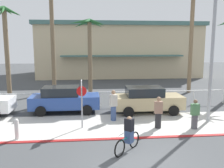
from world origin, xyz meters
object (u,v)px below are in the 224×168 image
palm_tree_1 (51,18)px  palm_tree_0 (5,29)px  bollard_2 (17,129)px  streetlight_curb (215,46)px  car_tan_2 (147,99)px  pedestrian_0 (113,107)px  cyclist_teal_0 (128,135)px  pedestrian_2 (195,116)px  palm_tree_3 (192,21)px  car_blue_1 (64,99)px  stop_sign_bike_lane (82,97)px  pedestrian_1 (158,114)px  palm_tree_2 (90,38)px

palm_tree_1 → palm_tree_0: bearing=-145.4°
bollard_2 → streetlight_curb: (10.10, 1.44, 3.76)m
palm_tree_1 → car_tan_2: bearing=-46.7°
bollard_2 → pedestrian_0: 5.34m
cyclist_teal_0 → pedestrian_2: bearing=31.1°
pedestrian_2 → streetlight_curb: bearing=32.8°
bollard_2 → car_tan_2: (7.08, 3.91, 0.35)m
streetlight_curb → palm_tree_0: (-13.19, 7.53, 1.31)m
palm_tree_3 → cyclist_teal_0: 15.39m
car_blue_1 → car_tan_2: bearing=-6.7°
car_blue_1 → pedestrian_0: 3.67m
streetlight_curb → bollard_2: bearing=-171.9°
palm_tree_3 → cyclist_teal_0: size_ratio=6.08×
palm_tree_1 → pedestrian_0: palm_tree_1 is taller
stop_sign_bike_lane → pedestrian_2: 5.97m
palm_tree_1 → palm_tree_3: size_ratio=1.02×
pedestrian_0 → pedestrian_1: pedestrian_0 is taller
bollard_2 → palm_tree_1: bearing=89.0°
stop_sign_bike_lane → streetlight_curb: 7.58m
palm_tree_1 → cyclist_teal_0: size_ratio=6.20×
palm_tree_0 → pedestrian_1: palm_tree_0 is taller
palm_tree_0 → palm_tree_2: bearing=9.8°
palm_tree_1 → car_blue_1: 8.98m
bollard_2 → pedestrian_1: size_ratio=0.59×
streetlight_curb → palm_tree_1: (-9.91, 9.79, 2.36)m
palm_tree_2 → palm_tree_3: 9.22m
car_tan_2 → pedestrian_2: bearing=-62.2°
stop_sign_bike_lane → pedestrian_2: size_ratio=1.63×
pedestrian_1 → pedestrian_2: 1.89m
palm_tree_1 → car_blue_1: palm_tree_1 is taller
stop_sign_bike_lane → car_blue_1: bearing=110.9°
cyclist_teal_0 → pedestrian_2: (3.87, 2.34, 0.03)m
stop_sign_bike_lane → palm_tree_2: size_ratio=0.39×
palm_tree_2 → pedestrian_0: palm_tree_2 is taller
car_tan_2 → pedestrian_0: (-2.33, -1.49, -0.03)m
bollard_2 → palm_tree_2: palm_tree_2 is taller
cyclist_teal_0 → pedestrian_0: (-0.20, 4.14, 0.15)m
cyclist_teal_0 → pedestrian_1: pedestrian_1 is taller
pedestrian_0 → streetlight_curb: bearing=-10.4°
cyclist_teal_0 → pedestrian_0: pedestrian_0 is taller
palm_tree_2 → car_blue_1: palm_tree_2 is taller
car_tan_2 → bollard_2: bearing=-151.1°
pedestrian_0 → pedestrian_2: (4.07, -1.81, -0.12)m
streetlight_curb → palm_tree_3: palm_tree_3 is taller
palm_tree_2 → car_tan_2: size_ratio=1.49×
car_blue_1 → cyclist_teal_0: bearing=-62.9°
streetlight_curb → cyclist_teal_0: (-5.15, -3.16, -3.58)m
bollard_2 → pedestrian_2: bearing=4.0°
bollard_2 → car_blue_1: car_blue_1 is taller
streetlight_curb → pedestrian_0: streetlight_curb is taller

